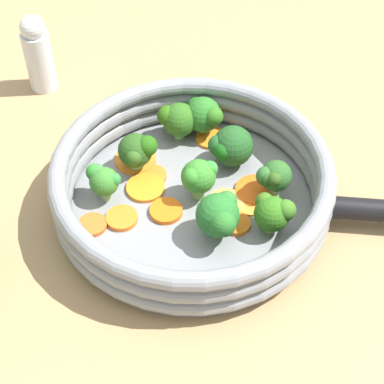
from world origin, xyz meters
TOP-DOWN VIEW (x-y plane):
  - ground_plane at (0.00, 0.00)m, footprint 4.00×4.00m
  - skillet at (0.00, 0.00)m, footprint 0.28×0.28m
  - skillet_rim_wall at (0.00, 0.00)m, footprint 0.30×0.30m
  - skillet_rivet_left at (0.13, -0.04)m, footprint 0.01×0.01m
  - skillet_rivet_right at (0.13, 0.04)m, footprint 0.01×0.01m
  - carrot_slice_0 at (-0.03, -0.02)m, footprint 0.05×0.05m
  - carrot_slice_1 at (0.05, -0.03)m, footprint 0.04×0.04m
  - carrot_slice_2 at (0.03, 0.10)m, footprint 0.04×0.04m
  - carrot_slice_3 at (-0.10, -0.05)m, footprint 0.04×0.04m
  - carrot_slice_4 at (-0.05, 0.01)m, footprint 0.05×0.05m
  - carrot_slice_5 at (0.06, 0.00)m, footprint 0.05×0.05m
  - carrot_slice_6 at (-0.07, 0.05)m, footprint 0.05×0.05m
  - carrot_slice_7 at (-0.07, -0.04)m, footprint 0.04×0.04m
  - carrot_slice_8 at (0.07, 0.02)m, footprint 0.06×0.06m
  - carrot_slice_9 at (0.01, 0.10)m, footprint 0.05×0.05m
  - carrot_slice_10 at (-0.05, 0.03)m, footprint 0.04×0.04m
  - carrot_slice_11 at (0.04, 0.00)m, footprint 0.06×0.06m
  - broccoli_floret_0 at (-0.07, 0.04)m, footprint 0.05×0.04m
  - broccoli_floret_1 at (-0.03, 0.10)m, footprint 0.05×0.04m
  - broccoli_floret_2 at (0.04, 0.06)m, footprint 0.05×0.05m
  - broccoli_floret_3 at (0.03, -0.04)m, footprint 0.05×0.05m
  - broccoli_floret_4 at (0.09, -0.03)m, footprint 0.04×0.04m
  - broccoli_floret_5 at (0.09, 0.02)m, footprint 0.04×0.04m
  - broccoli_floret_6 at (0.01, 0.01)m, footprint 0.04×0.04m
  - broccoli_floret_7 at (0.00, 0.11)m, footprint 0.05×0.04m
  - broccoli_floret_8 at (-0.10, -0.01)m, footprint 0.04×0.03m
  - salt_shaker at (-0.22, 0.19)m, footprint 0.04×0.04m

SIDE VIEW (x-z plane):
  - ground_plane at x=0.00m, z-range 0.00..0.00m
  - skillet at x=0.00m, z-range 0.00..0.01m
  - carrot_slice_5 at x=0.06m, z-range 0.01..0.02m
  - carrot_slice_9 at x=0.01m, z-range 0.01..0.02m
  - carrot_slice_10 at x=-0.05m, z-range 0.01..0.02m
  - carrot_slice_2 at x=0.03m, z-range 0.01..0.02m
  - carrot_slice_4 at x=-0.05m, z-range 0.01..0.02m
  - carrot_slice_11 at x=0.04m, z-range 0.01..0.02m
  - carrot_slice_3 at x=-0.10m, z-range 0.01..0.02m
  - carrot_slice_6 at x=-0.07m, z-range 0.01..0.02m
  - carrot_slice_8 at x=0.07m, z-range 0.01..0.02m
  - carrot_slice_1 at x=0.05m, z-range 0.01..0.02m
  - carrot_slice_0 at x=-0.03m, z-range 0.01..0.02m
  - carrot_slice_7 at x=-0.07m, z-range 0.01..0.02m
  - skillet_rivet_left at x=0.13m, z-range 0.01..0.02m
  - skillet_rivet_right at x=0.13m, z-range 0.01..0.02m
  - broccoli_floret_4 at x=0.09m, z-range 0.02..0.06m
  - broccoli_floret_8 at x=-0.10m, z-range 0.02..0.06m
  - broccoli_floret_2 at x=0.04m, z-range 0.01..0.07m
  - broccoli_floret_1 at x=-0.03m, z-range 0.02..0.07m
  - broccoli_floret_0 at x=-0.07m, z-range 0.02..0.07m
  - skillet_rim_wall at x=0.00m, z-range 0.01..0.07m
  - broccoli_floret_5 at x=0.09m, z-range 0.02..0.07m
  - broccoli_floret_7 at x=0.00m, z-range 0.02..0.07m
  - broccoli_floret_6 at x=0.01m, z-range 0.02..0.07m
  - broccoli_floret_3 at x=0.03m, z-range 0.02..0.07m
  - salt_shaker at x=-0.22m, z-range 0.00..0.11m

